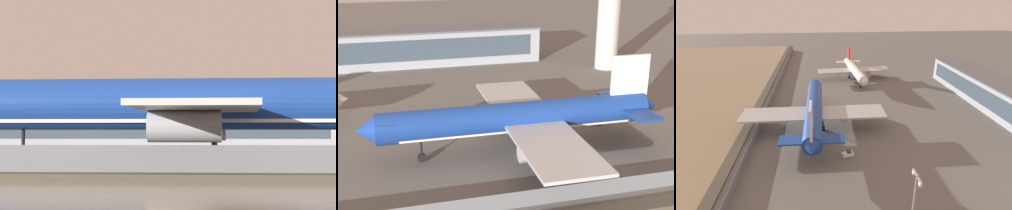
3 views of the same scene
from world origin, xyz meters
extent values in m
plane|color=#66635E|center=(0.00, 0.00, 0.00)|extent=(500.00, 500.00, 0.00)
cube|color=#474238|center=(0.00, -20.50, 0.25)|extent=(320.00, 3.00, 0.50)
cube|color=slate|center=(0.00, -16.00, 1.31)|extent=(280.00, 0.08, 2.62)
cylinder|color=slate|center=(-98.00, -16.00, 1.31)|extent=(0.10, 0.10, 2.62)
cylinder|color=slate|center=(0.00, -16.00, 1.31)|extent=(0.10, 0.10, 2.62)
cylinder|color=#193D93|center=(-1.15, 2.59, 6.69)|extent=(49.15, 6.16, 5.46)
cone|color=#193D93|center=(-27.19, 2.96, 6.69)|extent=(3.62, 5.24, 5.19)
cone|color=#193D93|center=(24.89, 2.22, 6.69)|extent=(3.62, 4.97, 4.92)
cube|color=#232D3D|center=(-23.72, 2.91, 7.38)|extent=(3.07, 4.69, 1.64)
cube|color=silver|center=(-1.15, 2.59, 5.19)|extent=(41.78, 4.96, 0.98)
cube|color=#B7BABF|center=(1.14, -9.23, 6.01)|extent=(11.13, 23.71, 0.55)
cube|color=#B7BABF|center=(1.47, 14.33, 6.01)|extent=(11.13, 23.71, 0.55)
cylinder|color=#B7BABF|center=(-0.31, -7.32, 4.23)|extent=(6.91, 3.10, 3.01)
cylinder|color=#B7BABF|center=(-0.02, 12.47, 4.23)|extent=(6.91, 3.10, 3.01)
cube|color=silver|center=(20.45, 2.28, 12.16)|extent=(7.37, 0.76, 9.29)
cube|color=#193D93|center=(20.39, -2.04, 7.10)|extent=(5.03, 8.71, 0.44)
cube|color=#193D93|center=(20.51, 6.60, 7.10)|extent=(5.03, 8.71, 0.44)
cylinder|color=black|center=(-18.32, 2.83, 2.36)|extent=(0.38, 0.38, 3.20)
cylinder|color=black|center=(-18.32, 2.83, 0.76)|extent=(1.54, 0.62, 1.53)
cylinder|color=black|center=(2.25, -0.33, 2.36)|extent=(0.44, 0.44, 3.20)
cylinder|color=black|center=(2.25, -0.33, 0.76)|extent=(1.78, 1.25, 1.76)
cylinder|color=black|center=(2.33, 5.41, 2.36)|extent=(0.44, 0.44, 3.20)
cylinder|color=black|center=(2.33, 5.41, 0.76)|extent=(1.78, 1.25, 1.76)
cylinder|color=white|center=(-53.64, 23.67, 5.46)|extent=(40.22, 7.61, 4.45)
cone|color=white|center=(-32.49, 25.35, 5.46)|extent=(3.22, 4.45, 4.23)
cone|color=white|center=(-74.80, 21.99, 5.46)|extent=(3.20, 4.22, 4.01)
cube|color=#232D3D|center=(-35.30, 25.13, 6.01)|extent=(2.74, 3.97, 1.34)
cube|color=red|center=(-53.64, 23.67, 4.23)|extent=(34.17, 6.24, 0.80)
cube|color=#B7BABF|center=(-56.40, 33.08, 4.90)|extent=(10.29, 19.83, 0.45)
cube|color=#B7BABF|center=(-54.88, 13.95, 4.90)|extent=(10.29, 19.83, 0.45)
cylinder|color=#B7BABF|center=(-55.08, 31.65, 3.45)|extent=(5.78, 2.89, 2.45)
cylinder|color=#B7BABF|center=(-53.80, 15.57, 3.45)|extent=(5.78, 2.89, 2.45)
cube|color=red|center=(-71.19, 22.28, 9.91)|extent=(6.02, 1.01, 7.57)
cube|color=white|center=(-71.46, 25.79, 5.79)|extent=(4.54, 7.33, 0.36)
cube|color=white|center=(-70.91, 18.77, 5.79)|extent=(4.54, 7.33, 0.36)
cylinder|color=black|center=(-39.69, 24.78, 1.93)|extent=(0.31, 0.31, 2.61)
cylinder|color=black|center=(-39.69, 24.78, 0.62)|extent=(1.28, 0.59, 1.25)
cylinder|color=black|center=(-56.62, 25.78, 1.93)|extent=(0.36, 0.36, 2.61)
cylinder|color=black|center=(-56.62, 25.78, 0.62)|extent=(1.51, 1.11, 1.43)
cylinder|color=black|center=(-56.25, 21.12, 1.93)|extent=(0.36, 0.36, 2.61)
cylinder|color=black|center=(-56.25, 21.12, 0.62)|extent=(1.51, 1.11, 1.43)
cube|color=white|center=(18.61, 11.96, 0.75)|extent=(2.27, 3.47, 1.11)
cube|color=#283847|center=(18.53, 12.35, 1.55)|extent=(1.50, 1.37, 0.50)
cylinder|color=black|center=(17.73, 12.78, 0.35)|extent=(0.37, 0.73, 0.70)
cylinder|color=black|center=(19.06, 13.08, 0.35)|extent=(0.37, 0.73, 0.70)
cylinder|color=black|center=(18.17, 10.85, 0.35)|extent=(0.37, 0.73, 0.70)
cylinder|color=black|center=(19.50, 11.15, 0.35)|extent=(0.37, 0.73, 0.70)
cube|color=#19519E|center=(-56.59, 26.00, 1.27)|extent=(4.23, 5.59, 2.07)
cube|color=#283847|center=(-55.76, 24.38, 1.66)|extent=(2.30, 1.92, 0.83)
cube|color=orange|center=(-56.59, 26.00, 2.40)|extent=(1.16, 0.92, 0.16)
cylinder|color=black|center=(-55.03, 24.98, 0.42)|extent=(0.58, 0.85, 0.84)
cylinder|color=black|center=(-56.69, 24.14, 0.42)|extent=(0.58, 0.85, 0.84)
cylinder|color=black|center=(-56.49, 27.86, 0.42)|extent=(0.58, 0.85, 0.84)
cylinder|color=black|center=(-58.15, 27.02, 0.42)|extent=(0.58, 0.85, 0.84)
cube|color=#9EA3AD|center=(-13.94, 74.68, 5.26)|extent=(78.78, 14.16, 10.53)
cube|color=#3D4C5B|center=(-13.94, 67.53, 5.79)|extent=(72.47, 0.16, 6.32)
cube|color=#5B5E63|center=(-13.94, 74.68, 10.78)|extent=(79.38, 14.76, 0.50)
cube|color=#93969B|center=(54.09, 17.08, 20.28)|extent=(3.20, 0.24, 0.24)
cube|color=silver|center=(52.89, 17.08, 19.98)|extent=(0.60, 0.40, 0.44)
cube|color=silver|center=(55.29, 17.08, 19.98)|extent=(0.60, 0.40, 0.44)
camera|label=1|loc=(3.99, -81.31, 3.58)|focal=85.00mm
camera|label=2|loc=(-23.49, -72.18, 35.88)|focal=50.00mm
camera|label=3|loc=(80.89, 4.81, 42.07)|focal=28.00mm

